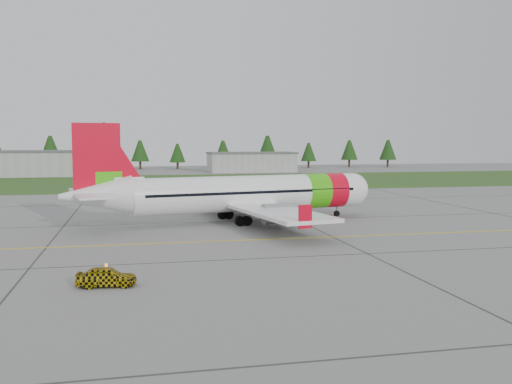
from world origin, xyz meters
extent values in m
plane|color=gray|center=(0.00, 0.00, 0.00)|extent=(320.00, 320.00, 0.00)
cylinder|color=white|center=(4.66, 19.72, 3.09)|extent=(26.18, 8.56, 3.89)
sphere|color=white|center=(17.39, 22.09, 3.09)|extent=(3.89, 3.89, 3.89)
cone|color=white|center=(-11.51, 16.72, 3.44)|extent=(7.57, 5.10, 3.89)
cube|color=black|center=(17.68, 22.15, 3.44)|extent=(2.04, 2.84, 0.56)
cylinder|color=#40C20E|center=(12.49, 21.18, 3.09)|extent=(3.27, 4.37, 3.97)
cylinder|color=red|center=(14.84, 21.62, 3.09)|extent=(2.88, 4.30, 3.97)
cube|color=white|center=(4.17, 19.63, 1.99)|extent=(11.22, 32.35, 0.36)
cube|color=red|center=(0.29, 35.02, 2.54)|extent=(1.21, 0.39, 1.99)
cube|color=red|center=(6.08, 3.88, 2.54)|extent=(1.21, 0.39, 1.99)
cylinder|color=gray|center=(4.63, 25.29, 1.44)|extent=(3.91, 2.71, 2.09)
cylinder|color=gray|center=(6.64, 14.52, 1.44)|extent=(3.91, 2.71, 2.09)
cube|color=red|center=(-11.31, 16.75, 6.78)|extent=(4.57, 1.19, 7.57)
cube|color=#40C20E|center=(-10.23, 16.95, 4.58)|extent=(2.62, 0.89, 2.39)
cube|color=white|center=(-12.00, 16.63, 3.69)|extent=(5.23, 11.85, 0.22)
cylinder|color=slate|center=(15.43, 21.73, 0.70)|extent=(0.18, 0.18, 1.39)
cylinder|color=black|center=(15.43, 21.73, 0.34)|extent=(0.72, 0.40, 0.68)
cylinder|color=slate|center=(2.68, 22.19, 0.95)|extent=(0.22, 0.22, 1.89)
cylinder|color=black|center=(2.28, 22.12, 0.52)|extent=(1.10, 0.63, 1.04)
cylinder|color=slate|center=(3.70, 16.71, 0.95)|extent=(0.22, 0.22, 1.89)
cylinder|color=black|center=(3.30, 16.63, 0.52)|extent=(1.10, 0.63, 1.04)
imported|color=yellow|center=(-9.52, -6.06, 1.80)|extent=(1.37, 1.57, 3.60)
imported|color=white|center=(-10.31, 54.72, 2.00)|extent=(1.45, 1.38, 4.00)
cube|color=#30561E|center=(0.00, 82.00, 0.01)|extent=(320.00, 50.00, 0.03)
cube|color=gold|center=(0.00, 8.00, 0.01)|extent=(120.00, 0.25, 0.02)
cube|color=#A8A8A3|center=(-30.00, 110.00, 3.00)|extent=(32.00, 14.00, 6.00)
cube|color=#A8A8A3|center=(25.00, 118.00, 2.60)|extent=(24.00, 12.00, 5.20)
camera|label=1|loc=(-7.76, -41.15, 8.83)|focal=40.00mm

